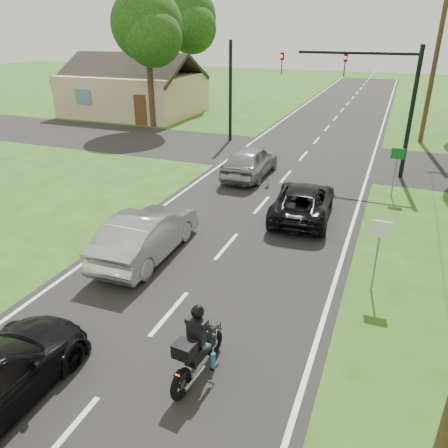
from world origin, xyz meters
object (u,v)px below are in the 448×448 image
at_px(utility_pole_far, 436,57).
at_px(motorcycle_rider, 197,350).
at_px(dark_suv, 303,201).
at_px(silver_suv, 250,161).
at_px(silver_sedan, 147,234).
at_px(sign_green, 397,161).
at_px(sign_white, 379,239).
at_px(traffic_signal, 372,87).

bearing_deg(utility_pole_far, motorcycle_rider, -101.04).
xyz_separation_m(dark_suv, silver_suv, (-3.46, 4.01, 0.14)).
distance_m(dark_suv, silver_sedan, 6.29).
relative_size(dark_suv, sign_green, 2.13).
height_order(silver_suv, sign_green, sign_green).
relative_size(utility_pole_far, sign_green, 4.71).
relative_size(silver_sedan, sign_white, 2.15).
height_order(silver_sedan, utility_pole_far, utility_pole_far).
distance_m(utility_pole_far, sign_white, 19.39).
xyz_separation_m(motorcycle_rider, sign_green, (3.33, 12.69, 0.92)).
bearing_deg(silver_sedan, dark_suv, -129.95).
height_order(motorcycle_rider, sign_white, sign_white).
relative_size(motorcycle_rider, traffic_signal, 0.31).
bearing_deg(sign_green, silver_suv, 175.94).
bearing_deg(dark_suv, sign_white, 118.60).
bearing_deg(motorcycle_rider, sign_green, 81.18).
bearing_deg(silver_suv, motorcycle_rider, 103.88).
bearing_deg(dark_suv, traffic_signal, -107.88).
distance_m(dark_suv, sign_green, 4.81).
height_order(sign_white, sign_green, same).
height_order(motorcycle_rider, silver_sedan, motorcycle_rider).
distance_m(motorcycle_rider, silver_suv, 13.55).
height_order(motorcycle_rider, traffic_signal, traffic_signal).
relative_size(motorcycle_rider, sign_green, 0.94).
bearing_deg(traffic_signal, silver_sedan, -115.35).
bearing_deg(dark_suv, utility_pole_far, -111.43).
xyz_separation_m(utility_pole_far, sign_white, (-1.50, -19.02, -3.49)).
height_order(dark_suv, sign_green, sign_green).
height_order(motorcycle_rider, utility_pole_far, utility_pole_far).
bearing_deg(dark_suv, silver_sedan, 47.16).
distance_m(silver_suv, sign_green, 6.64).
relative_size(silver_sedan, sign_green, 2.15).
xyz_separation_m(motorcycle_rider, sign_white, (3.13, 4.69, 0.92)).
relative_size(motorcycle_rider, silver_sedan, 0.44).
relative_size(dark_suv, utility_pole_far, 0.45).
relative_size(silver_sedan, utility_pole_far, 0.46).
distance_m(motorcycle_rider, sign_green, 13.15).
bearing_deg(silver_suv, utility_pole_far, -126.68).
relative_size(motorcycle_rider, dark_suv, 0.44).
height_order(motorcycle_rider, silver_suv, motorcycle_rider).
bearing_deg(sign_white, motorcycle_rider, -123.68).
bearing_deg(motorcycle_rider, utility_pole_far, 84.83).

